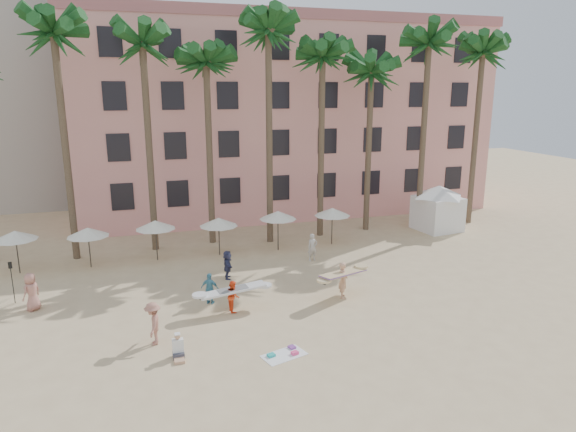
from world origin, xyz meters
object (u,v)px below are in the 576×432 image
Objects in this scene: carrier_white at (233,294)px; carrier_yellow at (343,278)px; pink_hotel at (279,119)px; cabana at (438,204)px.

carrier_yellow is at bearing 0.14° from carrier_white.
pink_hotel reaches higher than carrier_white.
carrier_yellow is 5.86m from carrier_white.
carrier_yellow is at bearing -139.94° from cabana.
cabana reaches higher than carrier_white.
pink_hotel is 23.69m from carrier_yellow.
cabana reaches higher than carrier_yellow.
carrier_white is at bearing -179.86° from carrier_yellow.
carrier_white is (-8.81, -22.48, -7.13)m from pink_hotel.
pink_hotel is at bearing 127.10° from cabana.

